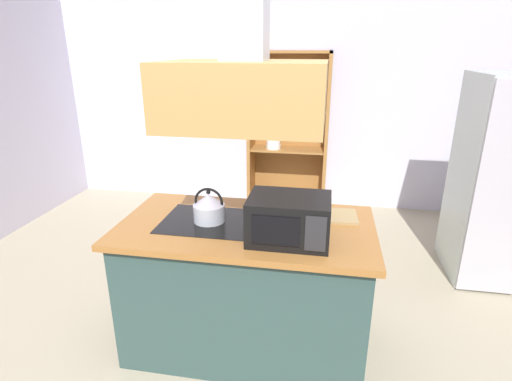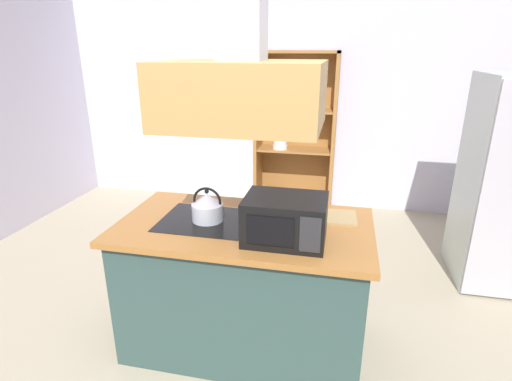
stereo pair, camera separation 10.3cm
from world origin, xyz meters
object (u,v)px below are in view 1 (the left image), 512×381
microwave (289,219)px  cutting_board (331,216)px  dish_cabinet (288,141)px  kettle (209,208)px

microwave → cutting_board: bearing=57.4°
dish_cabinet → kettle: (-0.24, -2.59, 0.14)m
dish_cabinet → cutting_board: bearing=-77.6°
dish_cabinet → microwave: dish_cabinet is taller
dish_cabinet → cutting_board: 2.44m
kettle → microwave: size_ratio=0.48×
dish_cabinet → cutting_board: dish_cabinet is taller
cutting_board → microwave: size_ratio=0.74×
kettle → cutting_board: (0.76, 0.21, -0.09)m
dish_cabinet → kettle: dish_cabinet is taller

